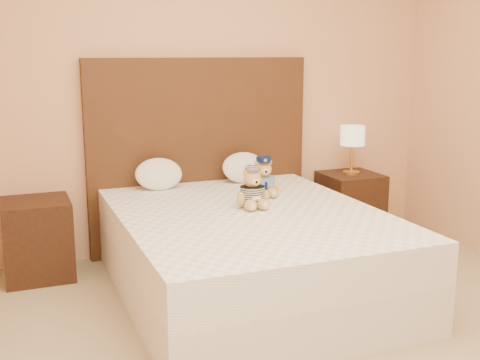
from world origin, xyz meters
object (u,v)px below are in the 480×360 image
object	(u,v)px
lamp	(353,138)
pillow_right	(244,166)
teddy_police	(263,177)
teddy_prisoner	(252,188)
nightstand_left	(38,239)
nightstand_right	(350,206)
bed	(249,252)
pillow_left	(159,173)

from	to	relation	value
lamp	pillow_right	bearing A→B (deg)	178.19
teddy_police	teddy_prisoner	xyz separation A→B (m)	(-0.20, -0.28, -0.00)
nightstand_left	lamp	world-z (taller)	lamp
nightstand_right	lamp	world-z (taller)	lamp
nightstand_left	lamp	distance (m)	2.56
nightstand_left	nightstand_right	world-z (taller)	same
nightstand_left	bed	bearing A→B (deg)	-32.62
teddy_police	nightstand_right	bearing A→B (deg)	32.33
teddy_prisoner	pillow_right	distance (m)	0.79
lamp	pillow_left	distance (m)	1.63
bed	pillow_left	xyz separation A→B (m)	(-0.38, 0.83, 0.40)
nightstand_left	teddy_police	world-z (taller)	teddy_police
pillow_right	teddy_police	bearing A→B (deg)	-95.56
bed	pillow_left	distance (m)	0.99
nightstand_left	lamp	bearing A→B (deg)	0.00
teddy_police	lamp	bearing A→B (deg)	32.33
bed	pillow_right	bearing A→B (deg)	70.05
bed	nightstand_left	bearing A→B (deg)	147.38
nightstand_left	teddy_prisoner	size ratio (longest dim) A/B	2.08
bed	teddy_police	bearing A→B (deg)	54.23
pillow_right	bed	bearing A→B (deg)	-109.95
teddy_prisoner	pillow_left	world-z (taller)	teddy_prisoner
pillow_right	nightstand_left	bearing A→B (deg)	-178.89
bed	lamp	size ratio (longest dim) A/B	5.00
nightstand_left	nightstand_right	distance (m)	2.50
lamp	nightstand_left	bearing A→B (deg)	180.00
bed	pillow_left	size ratio (longest dim) A/B	5.69
teddy_prisoner	nightstand_left	bearing A→B (deg)	151.48
lamp	pillow_right	xyz separation A→B (m)	(-0.95, 0.03, -0.17)
lamp	pillow_right	distance (m)	0.96
nightstand_right	lamp	size ratio (longest dim) A/B	1.38
nightstand_right	pillow_left	distance (m)	1.67
nightstand_right	teddy_police	size ratio (longest dim) A/B	2.01
lamp	teddy_prisoner	xyz separation A→B (m)	(-1.19, -0.73, -0.17)
lamp	teddy_police	world-z (taller)	lamp
nightstand_right	teddy_police	bearing A→B (deg)	-155.86
teddy_prisoner	bed	bearing A→B (deg)	-125.76
lamp	nightstand_right	bearing A→B (deg)	0.00
teddy_police	pillow_left	xyz separation A→B (m)	(-0.63, 0.48, -0.01)
lamp	teddy_police	distance (m)	1.10
nightstand_left	pillow_right	size ratio (longest dim) A/B	1.55
pillow_right	teddy_prisoner	bearing A→B (deg)	-108.07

